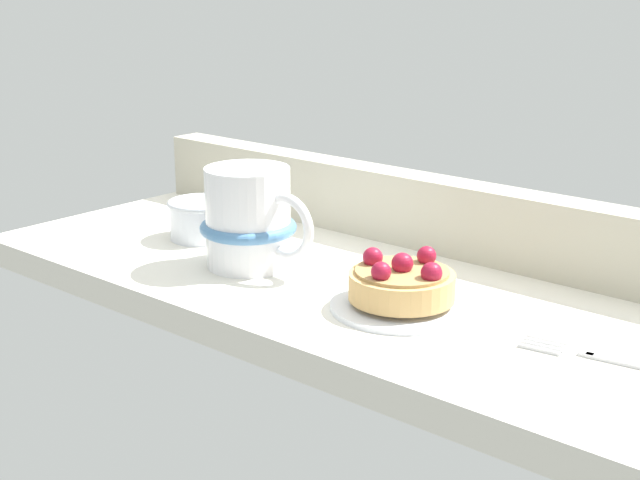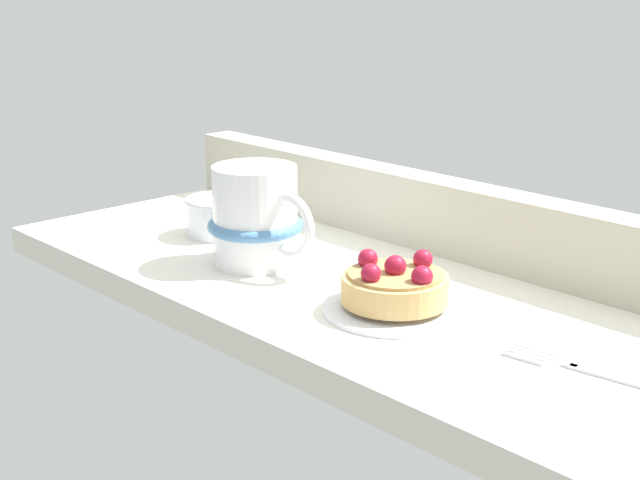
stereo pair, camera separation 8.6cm
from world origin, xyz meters
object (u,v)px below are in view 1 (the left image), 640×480
object	(u,v)px
dessert_plate	(401,304)
dessert_fork	(614,359)
coffee_mug	(250,219)
sugar_bowl	(200,218)
raspberry_tart	(402,282)

from	to	relation	value
dessert_plate	dessert_fork	distance (cm)	19.48
coffee_mug	sugar_bowl	size ratio (longest dim) A/B	1.81
coffee_mug	sugar_bowl	xyz separation A→B (cm)	(-11.29, 3.30, -2.67)
raspberry_tart	dessert_fork	xyz separation A→B (cm)	(19.42, 1.38, -2.24)
dessert_fork	sugar_bowl	world-z (taller)	sugar_bowl
raspberry_tart	dessert_fork	distance (cm)	19.59
dessert_plate	coffee_mug	world-z (taller)	coffee_mug
sugar_bowl	coffee_mug	bearing A→B (deg)	-16.31
coffee_mug	raspberry_tart	bearing A→B (deg)	0.56
dessert_plate	raspberry_tart	world-z (taller)	raspberry_tart
dessert_plate	raspberry_tart	xyz separation A→B (cm)	(0.01, -0.00, 2.08)
coffee_mug	sugar_bowl	world-z (taller)	coffee_mug
dessert_fork	sugar_bowl	distance (cm)	49.68
coffee_mug	dessert_fork	world-z (taller)	coffee_mug
dessert_plate	sugar_bowl	world-z (taller)	sugar_bowl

